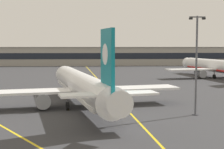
% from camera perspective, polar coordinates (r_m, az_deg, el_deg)
% --- Properties ---
extents(ground_plane, '(400.00, 400.00, 0.00)m').
position_cam_1_polar(ground_plane, '(40.15, 2.60, -9.30)').
color(ground_plane, '#353538').
extents(taxiway_centreline, '(13.64, 179.53, 0.01)m').
position_cam_1_polar(taxiway_centreline, '(69.53, 0.02, -3.21)').
color(taxiway_centreline, yellow).
rests_on(taxiway_centreline, ground).
extents(taxiway_lead_in_stripe, '(32.61, 50.69, 0.01)m').
position_cam_1_polar(taxiway_lead_in_stripe, '(43.04, -16.79, -8.53)').
color(taxiway_lead_in_stripe, yellow).
rests_on(taxiway_lead_in_stripe, ground).
extents(airliner_foreground, '(32.30, 41.17, 11.65)m').
position_cam_1_polar(airliner_foreground, '(54.75, -4.89, -1.90)').
color(airliner_foreground, white).
rests_on(airliner_foreground, ground).
extents(airliner_background, '(32.00, 40.84, 11.53)m').
position_cam_1_polar(airliner_background, '(107.21, 17.08, 1.23)').
color(airliner_background, white).
rests_on(airliner_background, ground).
extents(apron_lamp_post, '(2.24, 0.90, 13.77)m').
position_cam_1_polar(apron_lamp_post, '(49.69, 13.63, 1.71)').
color(apron_lamp_post, '#515156').
rests_on(apron_lamp_post, ground).
extents(terminal_building, '(134.48, 12.40, 8.68)m').
position_cam_1_polar(terminal_building, '(165.69, -3.49, 3.03)').
color(terminal_building, '#9E998E').
rests_on(terminal_building, ground).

